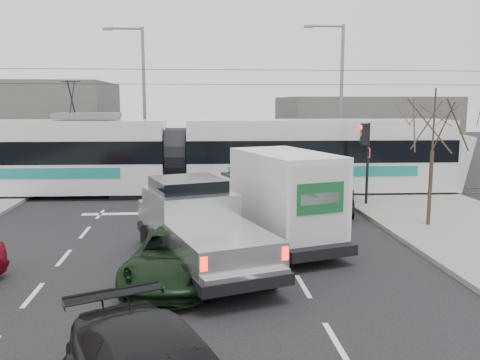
{
  "coord_description": "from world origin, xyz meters",
  "views": [
    {
      "loc": [
        -1.01,
        -15.2,
        4.68
      ],
      "look_at": [
        0.64,
        3.26,
        1.8
      ],
      "focal_mm": 38.0,
      "sensor_mm": 36.0,
      "label": 1
    }
  ],
  "objects": [
    {
      "name": "ground",
      "position": [
        0.0,
        0.0,
        0.0
      ],
      "size": [
        120.0,
        120.0,
        0.0
      ],
      "primitive_type": "plane",
      "color": "black",
      "rests_on": "ground"
    },
    {
      "name": "rails",
      "position": [
        0.0,
        10.0,
        0.01
      ],
      "size": [
        60.0,
        1.6,
        0.03
      ],
      "primitive_type": "cube",
      "color": "#33302D",
      "rests_on": "ground"
    },
    {
      "name": "building_left",
      "position": [
        -14.0,
        22.0,
        3.0
      ],
      "size": [
        14.0,
        10.0,
        6.0
      ],
      "primitive_type": "cube",
      "color": "slate",
      "rests_on": "ground"
    },
    {
      "name": "building_right",
      "position": [
        12.0,
        24.0,
        2.5
      ],
      "size": [
        12.0,
        10.0,
        5.0
      ],
      "primitive_type": "cube",
      "color": "slate",
      "rests_on": "ground"
    },
    {
      "name": "bare_tree",
      "position": [
        7.6,
        2.5,
        3.79
      ],
      "size": [
        2.4,
        2.4,
        5.0
      ],
      "color": "#47382B",
      "rests_on": "ground"
    },
    {
      "name": "traffic_signal",
      "position": [
        6.47,
        6.5,
        2.74
      ],
      "size": [
        0.44,
        0.44,
        3.6
      ],
      "color": "black",
      "rests_on": "ground"
    },
    {
      "name": "street_lamp_near",
      "position": [
        7.31,
        14.0,
        5.11
      ],
      "size": [
        2.38,
        0.25,
        9.0
      ],
      "color": "slate",
      "rests_on": "ground"
    },
    {
      "name": "street_lamp_far",
      "position": [
        -4.19,
        16.0,
        5.11
      ],
      "size": [
        2.38,
        0.25,
        9.0
      ],
      "color": "slate",
      "rests_on": "ground"
    },
    {
      "name": "catenary",
      "position": [
        0.0,
        10.0,
        3.88
      ],
      "size": [
        60.0,
        0.2,
        7.0
      ],
      "color": "black",
      "rests_on": "ground"
    },
    {
      "name": "tram",
      "position": [
        -1.99,
        10.13,
        1.99
      ],
      "size": [
        27.57,
        3.8,
        5.61
      ],
      "rotation": [
        0.0,
        0.0,
        -0.04
      ],
      "color": "silver",
      "rests_on": "ground"
    },
    {
      "name": "silver_pickup",
      "position": [
        -0.98,
        -0.98,
        1.2
      ],
      "size": [
        4.19,
        7.0,
        2.41
      ],
      "rotation": [
        0.0,
        0.0,
        0.31
      ],
      "color": "black",
      "rests_on": "ground"
    },
    {
      "name": "box_truck",
      "position": [
        1.68,
        0.97,
        1.53
      ],
      "size": [
        3.86,
        6.55,
        3.1
      ],
      "rotation": [
        0.0,
        0.0,
        0.3
      ],
      "color": "black",
      "rests_on": "ground"
    },
    {
      "name": "navy_pickup",
      "position": [
        4.76,
        6.29,
        1.02
      ],
      "size": [
        2.8,
        5.19,
        2.08
      ],
      "rotation": [
        0.0,
        0.0,
        -0.21
      ],
      "color": "black",
      "rests_on": "ground"
    },
    {
      "name": "green_car",
      "position": [
        -1.55,
        -2.27,
        0.67
      ],
      "size": [
        2.83,
        5.06,
        1.34
      ],
      "primitive_type": "imported",
      "rotation": [
        0.0,
        0.0,
        -0.13
      ],
      "color": "black",
      "rests_on": "ground"
    }
  ]
}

